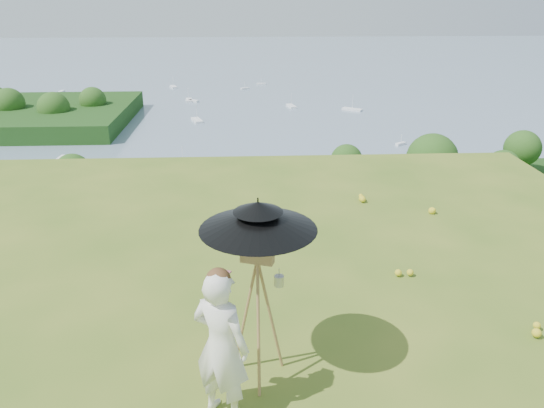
{
  "coord_description": "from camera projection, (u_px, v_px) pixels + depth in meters",
  "views": [
    {
      "loc": [
        0.5,
        -5.34,
        3.77
      ],
      "look_at": [
        0.85,
        1.62,
        0.93
      ],
      "focal_mm": 35.0,
      "sensor_mm": 36.0,
      "label": 1
    }
  ],
  "objects": [
    {
      "name": "ground",
      "position": [
        208.0,
        328.0,
        6.34
      ],
      "size": [
        14.0,
        14.0,
        0.0
      ],
      "primitive_type": "plane",
      "color": "#46691E",
      "rests_on": "ground"
    },
    {
      "name": "forest_slope",
      "position": [
        245.0,
        365.0,
        49.66
      ],
      "size": [
        140.0,
        56.0,
        22.0
      ],
      "primitive_type": "cube",
      "color": "#1B390F",
      "rests_on": "bay_water"
    },
    {
      "name": "shoreline_tier",
      "position": [
        245.0,
        243.0,
        89.3
      ],
      "size": [
        170.0,
        28.0,
        8.0
      ],
      "primitive_type": "cube",
      "color": "gray",
      "rests_on": "bay_water"
    },
    {
      "name": "bay_water",
      "position": [
        244.0,
        78.0,
        241.15
      ],
      "size": [
        700.0,
        700.0,
        0.0
      ],
      "primitive_type": "plane",
      "color": "#7591A7",
      "rests_on": "ground"
    },
    {
      "name": "slope_trees",
      "position": [
        242.0,
        230.0,
        44.38
      ],
      "size": [
        110.0,
        50.0,
        6.0
      ],
      "primitive_type": null,
      "color": "#254A16",
      "rests_on": "forest_slope"
    },
    {
      "name": "harbor_town",
      "position": [
        245.0,
        207.0,
        86.84
      ],
      "size": [
        110.0,
        22.0,
        5.0
      ],
      "primitive_type": null,
      "color": "silver",
      "rests_on": "shoreline_tier"
    },
    {
      "name": "moored_boats",
      "position": [
        205.0,
        116.0,
        167.38
      ],
      "size": [
        140.0,
        140.0,
        0.7
      ],
      "primitive_type": null,
      "color": "white",
      "rests_on": "bay_water"
    },
    {
      "name": "wildflowers",
      "position": [
        209.0,
        312.0,
        6.55
      ],
      "size": [
        10.0,
        10.5,
        0.12
      ],
      "primitive_type": null,
      "color": "yellow",
      "rests_on": "ground"
    },
    {
      "name": "painter",
      "position": [
        221.0,
        346.0,
        4.79
      ],
      "size": [
        0.67,
        0.6,
        1.55
      ],
      "primitive_type": "imported",
      "rotation": [
        0.0,
        0.0,
        2.61
      ],
      "color": "white",
      "rests_on": "ground"
    },
    {
      "name": "field_easel",
      "position": [
        258.0,
        308.0,
        5.25
      ],
      "size": [
        0.8,
        0.8,
        1.68
      ],
      "primitive_type": null,
      "rotation": [
        0.0,
        0.0,
        -0.31
      ],
      "color": "olive",
      "rests_on": "ground"
    },
    {
      "name": "sun_umbrella",
      "position": [
        258.0,
        229.0,
        4.95
      ],
      "size": [
        1.52,
        1.52,
        0.62
      ],
      "primitive_type": null,
      "rotation": [
        0.0,
        0.0,
        -0.52
      ],
      "color": "black",
      "rests_on": "field_easel"
    },
    {
      "name": "painter_cap",
      "position": [
        218.0,
        275.0,
        4.51
      ],
      "size": [
        0.3,
        0.32,
        0.1
      ],
      "primitive_type": null,
      "rotation": [
        0.0,
        0.0,
        -0.47
      ],
      "color": "#C36B73",
      "rests_on": "painter"
    }
  ]
}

